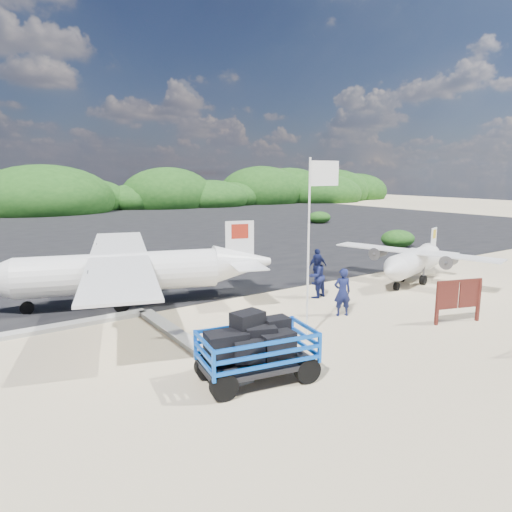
{
  "coord_description": "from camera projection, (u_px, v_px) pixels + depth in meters",
  "views": [
    {
      "loc": [
        -10.19,
        -10.9,
        5.18
      ],
      "look_at": [
        0.36,
        4.77,
        1.74
      ],
      "focal_mm": 32.0,
      "sensor_mm": 36.0,
      "label": 1
    }
  ],
  "objects": [
    {
      "name": "lagoon",
      "position": [
        25.0,
        378.0,
        11.7
      ],
      "size": [
        9.0,
        7.0,
        0.4
      ],
      "primitive_type": null,
      "color": "#B2B2B2",
      "rests_on": "ground"
    },
    {
      "name": "flagpole",
      "position": [
        306.0,
        339.0,
        14.44
      ],
      "size": [
        1.14,
        0.51,
        5.64
      ],
      "primitive_type": null,
      "rotation": [
        0.0,
        0.0,
        -0.03
      ],
      "color": "white",
      "rests_on": "ground"
    },
    {
      "name": "vegetation_band",
      "position": [
        42.0,
        213.0,
        60.31
      ],
      "size": [
        124.0,
        8.0,
        4.4
      ],
      "primitive_type": null,
      "color": "#B2B2B2",
      "rests_on": "ground"
    },
    {
      "name": "aircraft_large",
      "position": [
        332.0,
        231.0,
        41.32
      ],
      "size": [
        17.24,
        17.24,
        4.13
      ],
      "primitive_type": null,
      "rotation": [
        0.0,
        0.0,
        2.84
      ],
      "color": "#B2B2B2",
      "rests_on": "ground"
    },
    {
      "name": "signboard",
      "position": [
        457.0,
        323.0,
        16.01
      ],
      "size": [
        1.89,
        0.77,
        1.59
      ],
      "primitive_type": null,
      "rotation": [
        0.0,
        0.0,
        -0.31
      ],
      "color": "#572019",
      "rests_on": "ground"
    },
    {
      "name": "crew_a",
      "position": [
        342.0,
        292.0,
        16.68
      ],
      "size": [
        0.76,
        0.64,
        1.78
      ],
      "primitive_type": "imported",
      "rotation": [
        0.0,
        0.0,
        2.74
      ],
      "color": "#131A49",
      "rests_on": "ground"
    },
    {
      "name": "baggage_cart",
      "position": [
        257.0,
        381.0,
        11.55
      ],
      "size": [
        3.36,
        2.28,
        1.55
      ],
      "primitive_type": null,
      "rotation": [
        0.0,
        0.0,
        -0.17
      ],
      "color": "blue",
      "rests_on": "ground"
    },
    {
      "name": "aircraft_small",
      "position": [
        27.0,
        238.0,
        36.76
      ],
      "size": [
        7.94,
        7.94,
        2.32
      ],
      "primitive_type": null,
      "rotation": [
        0.0,
        0.0,
        3.42
      ],
      "color": "#B2B2B2",
      "rests_on": "ground"
    },
    {
      "name": "asphalt_apron",
      "position": [
        92.0,
        233.0,
        39.91
      ],
      "size": [
        90.0,
        50.0,
        0.04
      ],
      "primitive_type": null,
      "color": "#B2B2B2",
      "rests_on": "ground"
    },
    {
      "name": "ground",
      "position": [
        326.0,
        328.0,
        15.42
      ],
      "size": [
        160.0,
        160.0,
        0.0
      ],
      "primitive_type": "plane",
      "color": "beige"
    },
    {
      "name": "crew_b",
      "position": [
        316.0,
        276.0,
        19.14
      ],
      "size": [
        1.03,
        0.88,
        1.86
      ],
      "primitive_type": "imported",
      "rotation": [
        0.0,
        0.0,
        3.36
      ],
      "color": "#131A49",
      "rests_on": "ground"
    },
    {
      "name": "crew_c",
      "position": [
        317.0,
        267.0,
        21.37
      ],
      "size": [
        1.04,
        0.51,
        1.71
      ],
      "primitive_type": "imported",
      "rotation": [
        0.0,
        0.0,
        3.05
      ],
      "color": "#131A49",
      "rests_on": "ground"
    }
  ]
}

